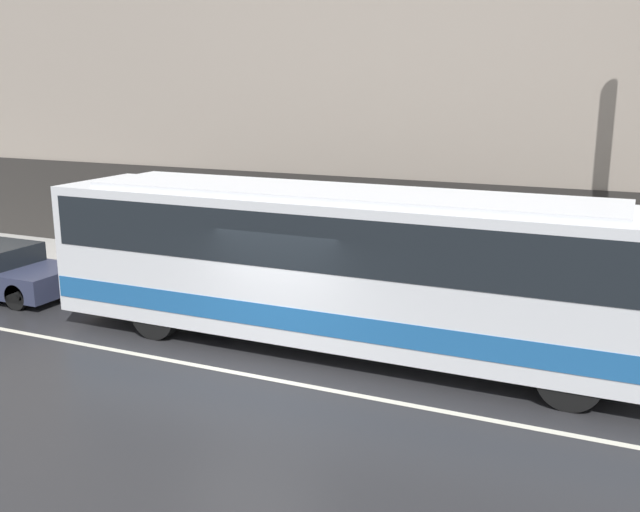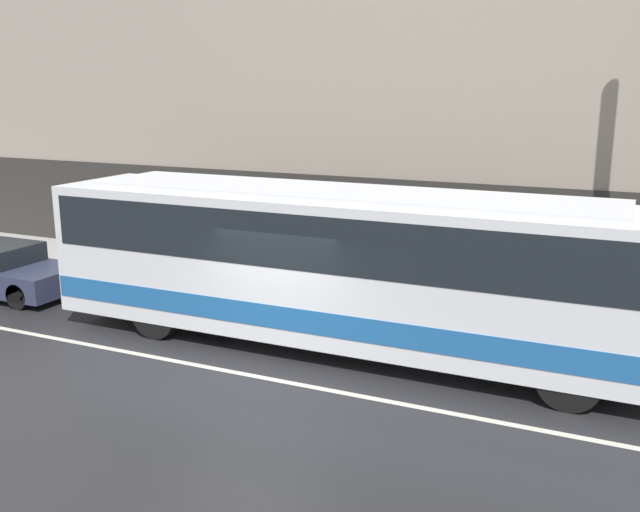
# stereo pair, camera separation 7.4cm
# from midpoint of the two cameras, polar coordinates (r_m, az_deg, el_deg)

# --- Properties ---
(ground_plane) EXTENTS (60.00, 60.00, 0.00)m
(ground_plane) POSITION_cam_midpoint_polar(r_m,az_deg,el_deg) (13.10, -4.93, -9.59)
(ground_plane) COLOR #262628
(sidewalk) EXTENTS (60.00, 3.00, 0.17)m
(sidewalk) POSITION_cam_midpoint_polar(r_m,az_deg,el_deg) (17.78, 3.80, -3.01)
(sidewalk) COLOR #A09E99
(sidewalk) RESTS_ON ground_plane
(building_facade) EXTENTS (60.00, 0.35, 11.12)m
(building_facade) POSITION_cam_midpoint_polar(r_m,az_deg,el_deg) (18.61, 5.92, 14.14)
(building_facade) COLOR gray
(building_facade) RESTS_ON ground_plane
(lane_stripe) EXTENTS (54.00, 0.14, 0.01)m
(lane_stripe) POSITION_cam_midpoint_polar(r_m,az_deg,el_deg) (13.10, -4.93, -9.57)
(lane_stripe) COLOR beige
(lane_stripe) RESTS_ON ground_plane
(transit_bus) EXTENTS (12.18, 2.51, 3.18)m
(transit_bus) POSITION_cam_midpoint_polar(r_m,az_deg,el_deg) (13.92, 1.77, -0.36)
(transit_bus) COLOR silver
(transit_bus) RESTS_ON ground_plane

